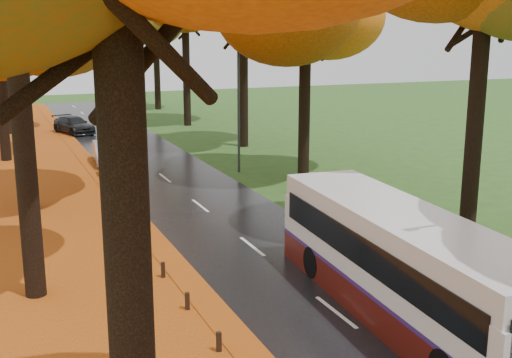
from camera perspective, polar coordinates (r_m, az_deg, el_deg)
road at (r=29.46m, az=-5.58°, el=-1.94°), size 6.50×90.00×0.04m
centre_line at (r=29.45m, az=-5.58°, el=-1.89°), size 0.12×90.00×0.01m
leaf_drift at (r=28.73m, az=-11.40°, el=-2.47°), size 0.90×90.00×0.01m
streetlamp_mid at (r=34.61m, az=-1.96°, el=8.24°), size 2.45×0.18×8.00m
streetlamp_far at (r=55.67m, az=-10.23°, el=9.83°), size 2.45×0.18×8.00m
bus at (r=17.70m, az=12.90°, el=-7.26°), size 3.26×11.06×2.87m
car_white at (r=34.21m, az=-12.27°, el=1.08°), size 1.64×3.86×1.30m
car_silver at (r=38.45m, az=-13.16°, el=2.33°), size 1.65×4.03×1.30m
car_dark at (r=50.58m, az=-15.89°, el=4.65°), size 3.10×4.72×1.27m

